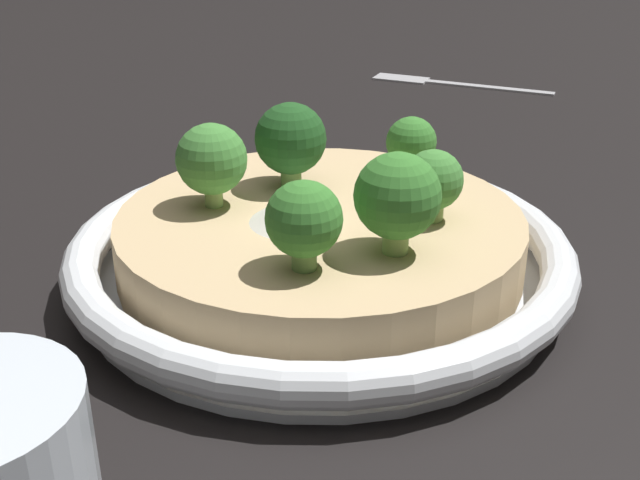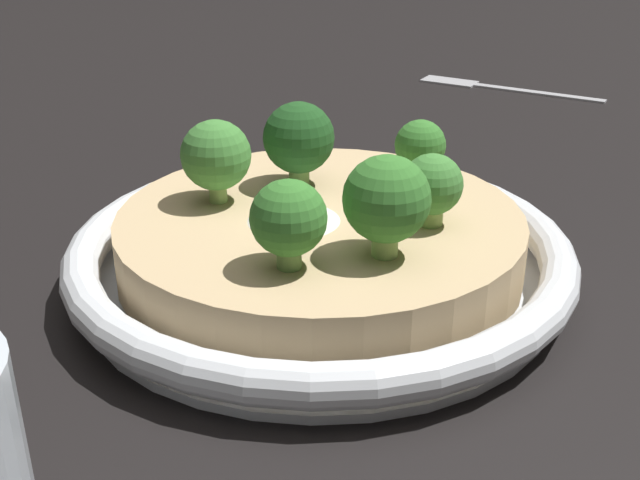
% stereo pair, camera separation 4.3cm
% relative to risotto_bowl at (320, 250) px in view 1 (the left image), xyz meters
% --- Properties ---
extents(ground_plane, '(6.00, 6.00, 0.00)m').
position_rel_risotto_bowl_xyz_m(ground_plane, '(0.00, 0.00, -0.02)').
color(ground_plane, black).
extents(risotto_bowl, '(0.27, 0.27, 0.04)m').
position_rel_risotto_bowl_xyz_m(risotto_bowl, '(0.00, 0.00, 0.00)').
color(risotto_bowl, silver).
rests_on(risotto_bowl, ground_plane).
extents(cheese_sprinkle, '(0.05, 0.05, 0.02)m').
position_rel_risotto_bowl_xyz_m(cheese_sprinkle, '(-0.01, -0.01, 0.03)').
color(cheese_sprinkle, white).
rests_on(cheese_sprinkle, risotto_bowl).
extents(broccoli_front_right, '(0.04, 0.04, 0.05)m').
position_rel_risotto_bowl_xyz_m(broccoli_front_right, '(0.05, -0.03, 0.05)').
color(broccoli_front_right, '#84A856').
rests_on(broccoli_front_right, risotto_bowl).
extents(broccoli_front_left, '(0.04, 0.04, 0.05)m').
position_rel_risotto_bowl_xyz_m(broccoli_front_left, '(-0.06, -0.01, 0.05)').
color(broccoli_front_left, '#84A856').
rests_on(broccoli_front_left, risotto_bowl).
extents(broccoli_back_right, '(0.03, 0.03, 0.04)m').
position_rel_risotto_bowl_xyz_m(broccoli_back_right, '(0.06, 0.01, 0.04)').
color(broccoli_back_right, '#84A856').
rests_on(broccoli_back_right, risotto_bowl).
extents(broccoli_back, '(0.03, 0.03, 0.04)m').
position_rel_risotto_bowl_xyz_m(broccoli_back, '(0.04, 0.06, 0.04)').
color(broccoli_back, '#84A856').
rests_on(broccoli_back, risotto_bowl).
extents(broccoli_back_left, '(0.04, 0.04, 0.05)m').
position_rel_risotto_bowl_xyz_m(broccoli_back_left, '(-0.03, 0.03, 0.05)').
color(broccoli_back_left, '#668E47').
rests_on(broccoli_back_left, risotto_bowl).
extents(broccoli_front, '(0.04, 0.04, 0.04)m').
position_rel_risotto_bowl_xyz_m(broccoli_front, '(0.01, -0.06, 0.04)').
color(broccoli_front, '#668E47').
rests_on(broccoli_front, risotto_bowl).
extents(fork_utensil, '(0.19, 0.04, 0.00)m').
position_rel_risotto_bowl_xyz_m(fork_utensil, '(-0.01, 0.45, -0.02)').
color(fork_utensil, '#B7B7BC').
rests_on(fork_utensil, ground_plane).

